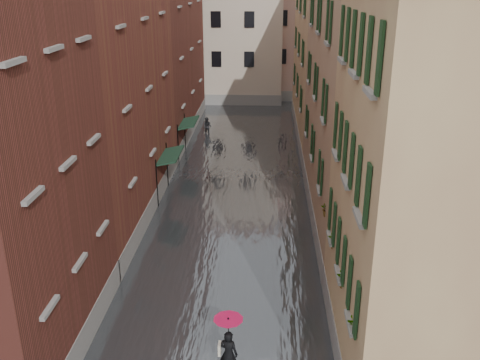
# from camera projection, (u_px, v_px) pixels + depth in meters

# --- Properties ---
(ground) EXTENTS (120.00, 120.00, 0.00)m
(ground) POSITION_uv_depth(u_px,v_px,m) (216.00, 320.00, 19.21)
(ground) COLOR #5C5C5F
(ground) RESTS_ON ground
(floodwater) EXTENTS (10.00, 60.00, 0.20)m
(floodwater) POSITION_uv_depth(u_px,v_px,m) (236.00, 186.00, 31.31)
(floodwater) COLOR #484C50
(floodwater) RESTS_ON ground
(building_left_mid) EXTENTS (6.00, 14.00, 12.50)m
(building_left_mid) POSITION_uv_depth(u_px,v_px,m) (87.00, 94.00, 25.72)
(building_left_mid) COLOR brown
(building_left_mid) RESTS_ON ground
(building_left_far) EXTENTS (6.00, 16.00, 14.00)m
(building_left_far) POSITION_uv_depth(u_px,v_px,m) (150.00, 43.00, 39.45)
(building_left_far) COLOR brown
(building_left_far) RESTS_ON ground
(building_right_near) EXTENTS (6.00, 8.00, 11.50)m
(building_right_near) POSITION_uv_depth(u_px,v_px,m) (455.00, 198.00, 14.96)
(building_right_near) COLOR #9F7552
(building_right_near) RESTS_ON ground
(building_right_mid) EXTENTS (6.00, 14.00, 13.00)m
(building_right_mid) POSITION_uv_depth(u_px,v_px,m) (381.00, 92.00, 24.96)
(building_right_mid) COLOR #997A5C
(building_right_mid) RESTS_ON ground
(building_right_far) EXTENTS (6.00, 16.00, 11.50)m
(building_right_far) POSITION_uv_depth(u_px,v_px,m) (340.00, 61.00, 39.23)
(building_right_far) COLOR #9F7552
(building_right_far) RESTS_ON ground
(building_end_cream) EXTENTS (12.00, 9.00, 13.00)m
(building_end_cream) POSITION_uv_depth(u_px,v_px,m) (220.00, 32.00, 52.51)
(building_end_cream) COLOR beige
(building_end_cream) RESTS_ON ground
(building_end_pink) EXTENTS (10.00, 9.00, 12.00)m
(building_end_pink) POSITION_uv_depth(u_px,v_px,m) (311.00, 35.00, 54.13)
(building_end_pink) COLOR tan
(building_end_pink) RESTS_ON ground
(awning_near) EXTENTS (1.09, 3.03, 2.80)m
(awning_near) POSITION_uv_depth(u_px,v_px,m) (170.00, 157.00, 28.82)
(awning_near) COLOR #163221
(awning_near) RESTS_ON ground
(awning_far) EXTENTS (1.09, 3.03, 2.80)m
(awning_far) POSITION_uv_depth(u_px,v_px,m) (188.00, 124.00, 35.28)
(awning_far) COLOR #163221
(awning_far) RESTS_ON ground
(window_planters) EXTENTS (0.59, 8.15, 0.84)m
(window_planters) POSITION_uv_depth(u_px,v_px,m) (341.00, 248.00, 16.88)
(window_planters) COLOR brown
(window_planters) RESTS_ON ground
(pedestrian_main) EXTENTS (0.91, 0.91, 2.06)m
(pedestrian_main) POSITION_uv_depth(u_px,v_px,m) (228.00, 342.00, 16.11)
(pedestrian_main) COLOR black
(pedestrian_main) RESTS_ON ground
(pedestrian_far) EXTENTS (0.83, 0.73, 1.42)m
(pedestrian_far) POSITION_uv_depth(u_px,v_px,m) (207.00, 127.00, 41.30)
(pedestrian_far) COLOR black
(pedestrian_far) RESTS_ON ground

